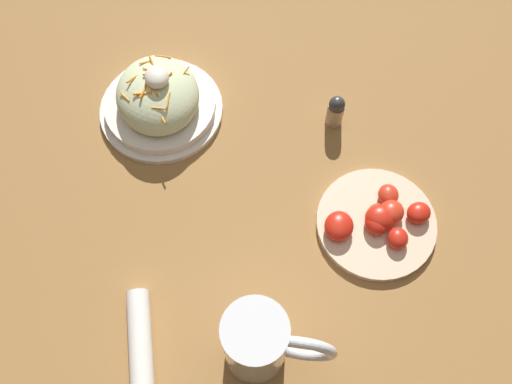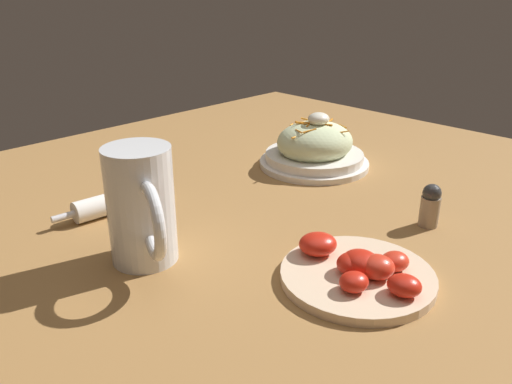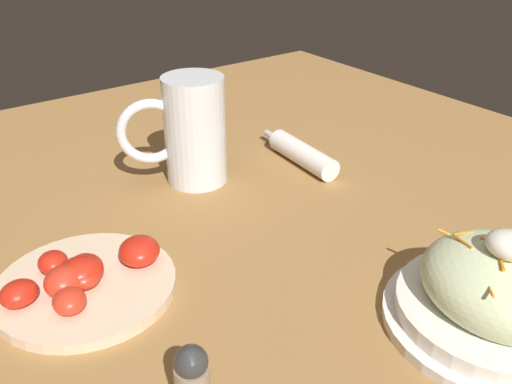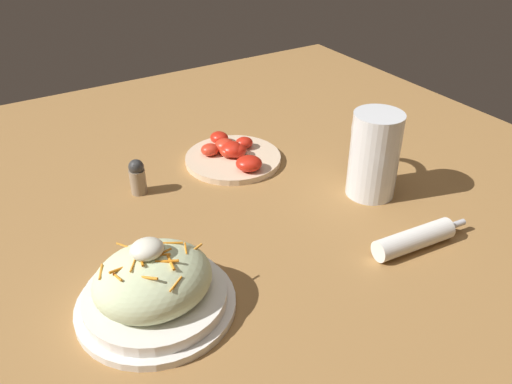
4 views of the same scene
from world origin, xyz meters
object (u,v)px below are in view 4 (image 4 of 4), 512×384
at_px(salad_plate, 154,287).
at_px(salt_shaker, 137,176).
at_px(napkin_roll, 415,239).
at_px(tomato_plate, 233,155).
at_px(beer_mug, 373,159).

bearing_deg(salad_plate, salt_shaker, 73.42).
distance_m(napkin_roll, salt_shaker, 0.50).
relative_size(napkin_roll, tomato_plate, 0.91).
relative_size(tomato_plate, salt_shaker, 2.85).
xyz_separation_m(tomato_plate, salt_shaker, (-0.21, -0.01, 0.02)).
bearing_deg(beer_mug, tomato_plate, 124.20).
height_order(salad_plate, napkin_roll, salad_plate).
relative_size(salad_plate, napkin_roll, 1.23).
bearing_deg(napkin_roll, tomato_plate, 104.74).
xyz_separation_m(salad_plate, napkin_roll, (0.40, -0.09, -0.02)).
relative_size(beer_mug, napkin_roll, 0.89).
distance_m(napkin_roll, tomato_plate, 0.42).
bearing_deg(salt_shaker, beer_mug, -31.05).
distance_m(salad_plate, napkin_roll, 0.41).
xyz_separation_m(salad_plate, beer_mug, (0.46, 0.08, 0.03)).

